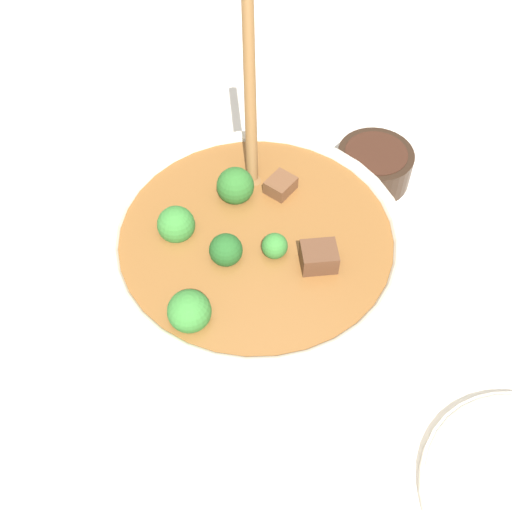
# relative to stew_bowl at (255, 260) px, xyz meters

# --- Properties ---
(ground_plane) EXTENTS (4.00, 4.00, 0.00)m
(ground_plane) POSITION_rel_stew_bowl_xyz_m (-0.00, -0.00, -0.06)
(ground_plane) COLOR silver
(stew_bowl) EXTENTS (0.29, 0.29, 0.26)m
(stew_bowl) POSITION_rel_stew_bowl_xyz_m (0.00, 0.00, 0.00)
(stew_bowl) COLOR beige
(stew_bowl) RESTS_ON ground_plane
(condiment_bowl) EXTENTS (0.09, 0.09, 0.05)m
(condiment_bowl) POSITION_rel_stew_bowl_xyz_m (0.04, -0.22, -0.04)
(condiment_bowl) COLOR black
(condiment_bowl) RESTS_ON ground_plane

